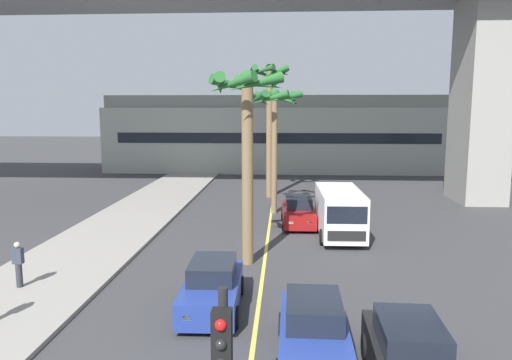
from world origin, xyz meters
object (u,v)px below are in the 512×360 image
Objects in this scene: car_queue_second at (410,358)px; car_queue_fourth at (212,287)px; delivery_van at (339,211)px; car_queue_third at (314,332)px; palm_tree_near_median at (275,110)px; pedestrian_near_crosswalk at (18,264)px; palm_tree_mid_median at (246,118)px; palm_tree_far_median at (270,98)px; car_queue_front at (298,212)px.

car_queue_second and car_queue_fourth have the same top height.
delivery_van reaches higher than car_queue_fourth.
delivery_van reaches higher than car_queue_third.
palm_tree_near_median reaches higher than pedestrian_near_crosswalk.
car_queue_third is at bearing -99.27° from delivery_van.
delivery_van is 7.76m from palm_tree_mid_median.
car_queue_second is 1.01× the size of car_queue_third.
palm_tree_far_median reaches higher than palm_tree_mid_median.
car_queue_second and car_queue_third have the same top height.
palm_tree_mid_median is at bearing 106.93° from car_queue_third.
palm_tree_near_median is (-1.39, 17.41, 5.53)m from car_queue_third.
car_queue_front is 1.00× the size of car_queue_second.
palm_tree_near_median is 0.96× the size of palm_tree_mid_median.
palm_tree_near_median is at bearing 100.69° from car_queue_second.
car_queue_fourth is (-5.14, 4.10, 0.00)m from car_queue_second.
delivery_van reaches higher than car_queue_second.
palm_tree_far_median is (-1.88, 8.38, 6.33)m from car_queue_front.
car_queue_front and car_queue_third have the same top height.
car_queue_third is at bearing -85.43° from palm_tree_near_median.
car_queue_fourth is at bearing -118.67° from delivery_van.
car_queue_third is 0.53× the size of palm_tree_mid_median.
palm_tree_near_median is (-1.39, 3.03, 5.53)m from car_queue_front.
palm_tree_mid_median is (0.73, 4.62, 5.23)m from car_queue_fourth.
car_queue_fourth is at bearing 141.42° from car_queue_second.
palm_tree_mid_median is at bearing 24.52° from pedestrian_near_crosswalk.
car_queue_second is 0.44× the size of palm_tree_far_median.
car_queue_front is at bearing -77.37° from palm_tree_far_median.
delivery_van is (-0.15, 13.23, 0.57)m from car_queue_second.
car_queue_second is 2.56× the size of pedestrian_near_crosswalk.
palm_tree_near_median is 0.80× the size of palm_tree_far_median.
delivery_van is at bearing 90.67° from car_queue_second.
car_queue_third is 12.22m from delivery_van.
palm_tree_near_median reaches higher than car_queue_front.
car_queue_front is 10.67m from palm_tree_far_median.
palm_tree_near_median is at bearing 83.56° from car_queue_fourth.
car_queue_fourth is 7.02m from palm_tree_mid_median.
car_queue_front is at bearing 75.18° from car_queue_fourth.
palm_tree_near_median is (1.64, 14.49, 5.53)m from car_queue_fourth.
car_queue_fourth is 10.42m from delivery_van.
palm_tree_near_median is at bearing 122.03° from delivery_van.
palm_tree_far_median is at bearing 99.47° from car_queue_second.
car_queue_front is at bearing 71.41° from palm_tree_mid_median.
car_queue_third is 0.44× the size of palm_tree_far_median.
car_queue_second is at bearing -29.25° from car_queue_third.
pedestrian_near_crosswalk is (-7.70, -3.51, -4.96)m from palm_tree_mid_median.
pedestrian_near_crosswalk is at bearing 156.71° from car_queue_second.
car_queue_fourth is 0.78× the size of delivery_van.
palm_tree_near_median is 16.75m from pedestrian_near_crosswalk.
palm_tree_near_median is at bearing -84.83° from palm_tree_far_median.
pedestrian_near_crosswalk is at bearing 170.95° from car_queue_fourth.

